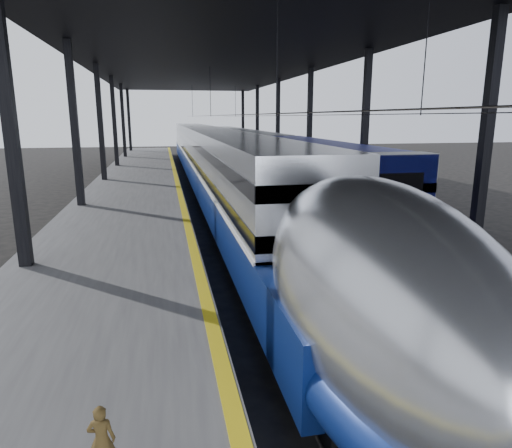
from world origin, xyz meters
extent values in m
plane|color=black|center=(0.00, 0.00, 0.00)|extent=(160.00, 160.00, 0.00)
cube|color=#4C4C4F|center=(-3.50, 20.00, 0.50)|extent=(6.00, 80.00, 1.00)
cube|color=yellow|center=(-0.70, 20.00, 1.00)|extent=(0.30, 80.00, 0.01)
cube|color=slate|center=(1.28, 20.00, 0.08)|extent=(0.08, 80.00, 0.16)
cube|color=slate|center=(2.72, 20.00, 0.08)|extent=(0.08, 80.00, 0.16)
cube|color=slate|center=(6.28, 20.00, 0.08)|extent=(0.08, 80.00, 0.16)
cube|color=slate|center=(7.72, 20.00, 0.08)|extent=(0.08, 80.00, 0.16)
cube|color=black|center=(-5.80, 5.00, 4.50)|extent=(0.35, 0.35, 9.00)
cube|color=black|center=(9.60, 5.00, 4.50)|extent=(0.35, 0.35, 9.00)
cube|color=black|center=(-5.80, 15.00, 4.50)|extent=(0.35, 0.35, 9.00)
cube|color=black|center=(9.60, 15.00, 4.50)|extent=(0.35, 0.35, 9.00)
cube|color=black|center=(-5.80, 25.00, 4.50)|extent=(0.35, 0.35, 9.00)
cube|color=black|center=(9.60, 25.00, 4.50)|extent=(0.35, 0.35, 9.00)
cube|color=black|center=(-5.80, 35.00, 4.50)|extent=(0.35, 0.35, 9.00)
cube|color=black|center=(9.60, 35.00, 4.50)|extent=(0.35, 0.35, 9.00)
cube|color=black|center=(-5.80, 45.00, 4.50)|extent=(0.35, 0.35, 9.00)
cube|color=black|center=(9.60, 45.00, 4.50)|extent=(0.35, 0.35, 9.00)
cube|color=black|center=(-5.80, 55.00, 4.50)|extent=(0.35, 0.35, 9.00)
cube|color=black|center=(9.60, 55.00, 4.50)|extent=(0.35, 0.35, 9.00)
cube|color=black|center=(1.90, 20.00, 9.25)|extent=(18.00, 75.00, 0.45)
cylinder|color=slate|center=(2.00, 20.00, 5.50)|extent=(0.03, 74.00, 0.03)
cylinder|color=slate|center=(7.00, 20.00, 5.50)|extent=(0.03, 74.00, 0.03)
cube|color=silver|center=(2.00, 29.32, 2.42)|extent=(3.05, 57.00, 4.21)
cube|color=navy|center=(2.00, 27.82, 1.11)|extent=(3.14, 62.00, 1.63)
cube|color=silver|center=(2.00, 29.32, 1.95)|extent=(3.16, 57.00, 0.11)
cube|color=black|center=(2.00, 29.32, 3.63)|extent=(3.09, 57.00, 0.44)
cube|color=black|center=(2.00, 29.32, 2.42)|extent=(3.09, 57.00, 0.44)
ellipsoid|color=silver|center=(2.00, -2.18, 2.26)|extent=(3.05, 8.40, 4.21)
ellipsoid|color=navy|center=(2.00, -2.18, 1.05)|extent=(3.14, 8.40, 1.79)
ellipsoid|color=black|center=(2.00, -4.78, 3.11)|extent=(1.58, 2.20, 0.95)
cube|color=black|center=(2.00, -2.18, 0.20)|extent=(2.32, 2.60, 0.40)
cube|color=black|center=(2.00, 19.82, 0.20)|extent=(2.32, 2.60, 0.40)
cube|color=navy|center=(7.00, 14.96, 2.07)|extent=(2.90, 18.00, 3.94)
cube|color=gray|center=(7.00, 6.56, 2.07)|extent=(2.96, 1.20, 3.99)
cube|color=black|center=(7.00, 5.94, 2.96)|extent=(1.76, 0.06, 0.88)
cube|color=#A60C14|center=(7.00, 5.94, 1.61)|extent=(1.24, 0.06, 0.57)
cube|color=gray|center=(7.00, 33.96, 2.07)|extent=(2.90, 18.00, 3.94)
cube|color=gray|center=(7.00, 52.96, 2.07)|extent=(2.90, 18.00, 3.94)
cube|color=black|center=(7.00, 8.96, 0.18)|extent=(2.28, 2.40, 0.36)
cube|color=black|center=(7.00, 30.96, 0.18)|extent=(2.28, 2.40, 0.36)
imported|color=#4D3A19|center=(-2.49, -4.17, 1.47)|extent=(0.37, 0.26, 0.95)
camera|label=1|loc=(-1.57, -9.36, 5.39)|focal=32.00mm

